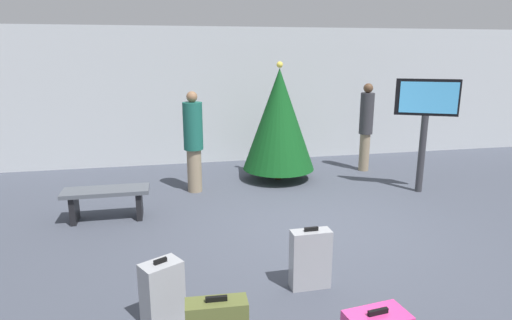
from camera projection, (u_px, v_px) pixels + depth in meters
ground_plane at (316, 229)px, 6.16m from camera, size 16.00×16.00×0.00m
back_wall at (255, 95)px, 9.81m from camera, size 16.00×0.20×2.98m
holiday_tree at (279, 119)px, 8.28m from camera, size 1.39×1.39×2.28m
flight_info_kiosk at (426, 112)px, 7.46m from camera, size 0.97×0.54×2.01m
waiting_bench at (107, 197)px, 6.41m from camera, size 1.24×0.44×0.48m
traveller_0 at (366, 124)px, 8.96m from camera, size 0.35×0.35×1.83m
traveller_1 at (193, 140)px, 7.59m from camera, size 0.43×0.43×1.80m
suitcase_0 at (162, 293)px, 3.96m from camera, size 0.43×0.38×0.64m
suitcase_1 at (310, 259)px, 4.57m from camera, size 0.42×0.18×0.68m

